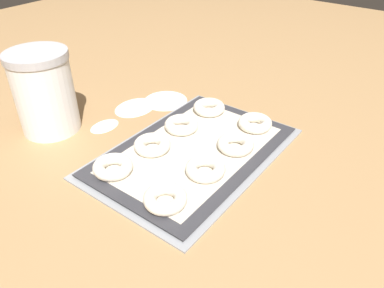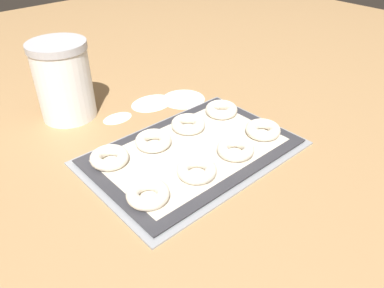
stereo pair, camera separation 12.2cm
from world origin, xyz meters
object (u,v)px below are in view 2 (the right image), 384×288
object	(u,v)px
bagel_back_mid_left	(153,141)
bagel_back_mid_right	(188,124)
bagel_front_far_right	(263,130)
flour_canister	(64,81)
baking_tray	(192,151)
bagel_front_mid_left	(197,170)
bagel_front_far_left	(148,194)
bagel_front_mid_right	(236,149)
bagel_back_far_left	(109,157)
bagel_back_far_right	(221,110)

from	to	relation	value
bagel_back_mid_left	bagel_back_mid_right	xyz separation A→B (m)	(0.10, 0.00, 0.00)
bagel_front_far_right	flour_canister	world-z (taller)	flour_canister
bagel_front_far_right	bagel_back_mid_right	world-z (taller)	same
baking_tray	bagel_front_mid_left	bearing A→B (deg)	-126.09
bagel_front_far_left	bagel_front_far_right	distance (m)	0.31
bagel_front_far_right	baking_tray	bearing A→B (deg)	157.82
bagel_back_mid_left	flour_canister	bearing A→B (deg)	104.04
bagel_front_far_left	bagel_front_mid_right	bearing A→B (deg)	-2.46
bagel_front_mid_right	bagel_back_far_left	bearing A→B (deg)	144.66
bagel_front_mid_left	bagel_front_far_right	size ratio (longest dim) A/B	1.00
bagel_front_mid_right	bagel_back_far_left	distance (m)	0.25
bagel_front_far_left	bagel_back_mid_right	world-z (taller)	same
baking_tray	flour_canister	size ratio (longest dim) A/B	2.37
bagel_front_mid_left	bagel_front_far_right	world-z (taller)	same
bagel_back_mid_left	flour_canister	world-z (taller)	flour_canister
baking_tray	bagel_front_mid_right	size ratio (longest dim) A/B	5.70
bagel_front_mid_left	bagel_back_far_left	bearing A→B (deg)	125.05
bagel_front_far_left	bagel_front_mid_left	xyz separation A→B (m)	(0.11, -0.01, 0.00)
bagel_back_mid_right	bagel_front_mid_right	bearing A→B (deg)	-87.13
bagel_back_far_left	flour_canister	xyz separation A→B (m)	(0.04, 0.24, 0.07)
bagel_front_far_left	bagel_front_mid_right	distance (m)	0.21
bagel_back_far_right	flour_canister	size ratio (longest dim) A/B	0.42
bagel_front_mid_left	bagel_front_far_right	bearing A→B (deg)	2.19
bagel_front_far_right	bagel_back_far_right	world-z (taller)	same
bagel_back_mid_left	bagel_front_far_left	bearing A→B (deg)	-130.29
bagel_back_far_left	bagel_front_mid_right	bearing A→B (deg)	-35.34
bagel_front_far_right	bagel_back_far_left	distance (m)	0.33
baking_tray	flour_canister	bearing A→B (deg)	109.97
bagel_front_mid_left	bagel_back_mid_left	world-z (taller)	same
baking_tray	bagel_back_mid_right	bearing A→B (deg)	54.15
bagel_back_mid_right	bagel_back_far_right	size ratio (longest dim) A/B	1.00
baking_tray	bagel_back_far_right	bearing A→B (deg)	22.41
bagel_back_far_left	bagel_front_mid_left	bearing A→B (deg)	-54.95
bagel_front_far_left	bagel_front_mid_left	size ratio (longest dim) A/B	1.00
bagel_front_mid_right	bagel_back_far_right	xyz separation A→B (m)	(0.10, 0.13, 0.00)
baking_tray	flour_canister	distance (m)	0.35
bagel_back_far_left	bagel_back_mid_left	xyz separation A→B (m)	(0.10, -0.01, 0.00)
bagel_back_far_left	baking_tray	bearing A→B (deg)	-25.80
bagel_front_mid_left	bagel_front_far_right	xyz separation A→B (m)	(0.20, 0.01, 0.00)
baking_tray	bagel_back_mid_left	xyz separation A→B (m)	(-0.05, 0.06, 0.02)
bagel_front_mid_left	bagel_back_far_left	world-z (taller)	same
bagel_back_far_left	bagel_back_mid_left	size ratio (longest dim) A/B	1.00
bagel_front_far_left	bagel_front_mid_left	bearing A→B (deg)	-3.69
bagel_front_far_right	bagel_back_mid_right	distance (m)	0.17
bagel_back_far_left	bagel_back_mid_right	xyz separation A→B (m)	(0.20, -0.01, 0.00)
baking_tray	bagel_back_mid_right	world-z (taller)	bagel_back_mid_right
bagel_back_mid_left	bagel_back_far_right	xyz separation A→B (m)	(0.20, -0.00, 0.00)
flour_canister	baking_tray	bearing A→B (deg)	-70.03
bagel_front_far_left	bagel_back_far_right	world-z (taller)	same
bagel_back_far_right	bagel_back_mid_right	bearing A→B (deg)	178.52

